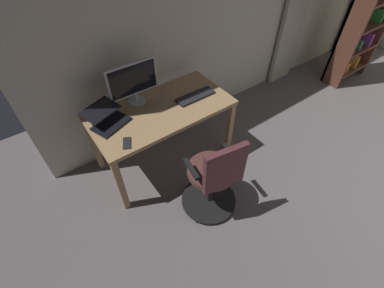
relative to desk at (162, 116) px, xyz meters
The scene contains 7 objects.
desk is the anchor object (origin of this frame).
office_chair 0.86m from the desk, 91.67° to the left, with size 0.56×0.56×0.99m.
computer_monitor 0.44m from the desk, 60.37° to the right, with size 0.52×0.18×0.43m.
computer_keyboard 0.41m from the desk, behind, with size 0.43×0.14×0.02m, color #232328.
laptop 0.55m from the desk, 11.13° to the right, with size 0.43×0.42×0.15m.
cell_phone_face_up 0.56m from the desk, 26.35° to the left, with size 0.07×0.14×0.01m, color #232328.
bookshelf 3.35m from the desk, behind, with size 0.77×0.30×1.75m.
Camera 1 is at (2.89, -0.82, 2.43)m, focal length 24.85 mm.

